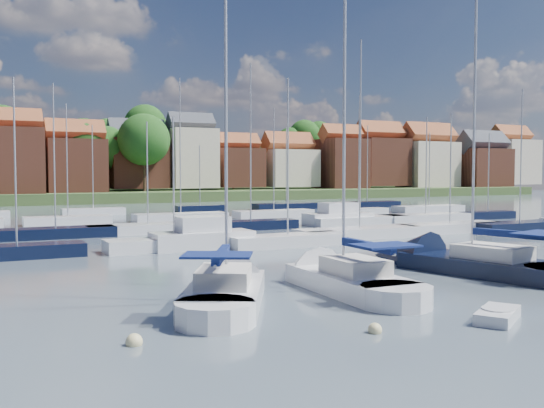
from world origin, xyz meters
TOP-DOWN VIEW (x-y plane):
  - ground at (0.00, 40.00)m, footprint 260.00×260.00m
  - sailboat_left at (-9.95, 3.95)m, footprint 7.58×10.84m
  - sailboat_centre at (-4.59, 4.15)m, footprint 3.19×11.00m
  - sailboat_navy at (3.75, 5.46)m, footprint 6.49×13.50m
  - tender at (-2.89, -3.94)m, footprint 2.72×2.29m
  - buoy_a at (-15.17, -1.18)m, footprint 0.52×0.52m
  - buoy_b at (-7.73, -3.30)m, footprint 0.47×0.47m
  - buoy_c at (-3.33, 0.06)m, footprint 0.41×0.41m
  - buoy_e at (4.46, 5.43)m, footprint 0.46×0.46m
  - marina_field at (1.91, 35.15)m, footprint 79.62×41.41m
  - far_shore_town at (2.23, 132.67)m, footprint 212.46×90.00m

SIDE VIEW (x-z plane):
  - ground at x=0.00m, z-range 0.00..0.00m
  - buoy_a at x=-15.17m, z-range -0.26..0.26m
  - buoy_b at x=-7.73m, z-range -0.23..0.23m
  - buoy_c at x=-3.33m, z-range -0.21..0.21m
  - buoy_e at x=4.46m, z-range -0.23..0.23m
  - tender at x=-2.89m, z-range -0.06..0.47m
  - sailboat_navy at x=3.75m, z-range -8.65..9.35m
  - sailboat_centre at x=-4.59m, z-range -7.08..7.79m
  - sailboat_left at x=-9.95m, z-range -6.98..7.69m
  - marina_field at x=1.91m, z-range -7.53..8.40m
  - far_shore_town at x=2.23m, z-range -6.53..15.74m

